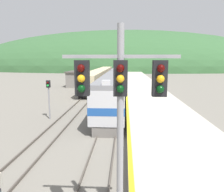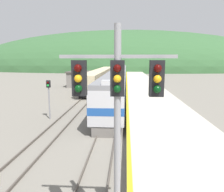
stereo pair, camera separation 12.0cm
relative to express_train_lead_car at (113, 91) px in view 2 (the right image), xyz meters
name	(u,v)px [view 2 (the right image)]	position (x,y,z in m)	size (l,w,h in m)	color
track_main	(121,78)	(0.00, 44.20, -2.15)	(1.52, 180.00, 0.16)	#4C443D
track_siding	(107,78)	(-4.48, 44.20, -2.15)	(1.52, 180.00, 0.16)	#4C443D
platform	(141,84)	(5.04, 24.20, -1.80)	(6.87, 140.00, 0.88)	#BCB5A5
distant_hills	(124,69)	(0.00, 112.37, -2.23)	(200.27, 90.12, 46.86)	#335B33
station_shed	(82,79)	(-8.51, 22.50, -0.50)	(5.87, 7.09, 3.42)	slate
express_train_lead_car	(113,91)	(0.00, 0.00, 0.00)	(2.88, 21.40, 4.44)	black
carriage_second	(119,77)	(0.00, 22.43, -0.01)	(2.87, 21.23, 4.08)	black
carriage_third	(121,71)	(0.00, 44.53, -0.01)	(2.87, 21.23, 4.08)	black
siding_train	(101,77)	(-4.48, 26.47, -0.35)	(2.90, 42.56, 3.64)	black
signal_mast_main	(117,103)	(1.28, -20.29, 2.52)	(3.30, 0.42, 6.97)	gray
signal_post_siding	(49,91)	(-6.19, -5.34, 0.63)	(0.36, 0.42, 4.00)	gray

